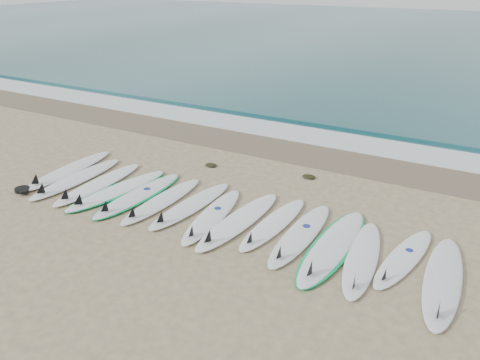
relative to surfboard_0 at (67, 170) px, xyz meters
The scene contains 23 objects.
ground 4.28m from the surfboard_0, ahead, with size 120.00×120.00×0.00m, color tan.
ocean 32.76m from the surfboard_0, 82.50° to the left, with size 120.00×55.00×0.03m, color #20585F.
wet_sand_band 5.91m from the surfboard_0, 43.67° to the left, with size 120.00×1.80×0.01m, color brown.
foam_band 6.96m from the surfboard_0, 52.04° to the left, with size 120.00×1.40×0.04m, color silver.
wave_crest 8.19m from the surfboard_0, 58.51° to the left, with size 120.00×1.00×0.10m, color #20585F.
surfboard_0 is the anchor object (origin of this frame).
surfboard_1 0.62m from the surfboard_0, 26.22° to the right, with size 0.60×2.76×0.35m.
surfboard_2 1.25m from the surfboard_0, 11.18° to the right, with size 0.59×2.70×0.34m.
surfboard_3 1.85m from the surfboard_0, ahead, with size 1.06×2.79×0.35m.
surfboard_4 2.41m from the surfboard_0, ahead, with size 0.74×2.69×0.34m.
surfboard_5 3.03m from the surfboard_0, ahead, with size 0.58×2.55×0.32m.
surfboard_6 3.68m from the surfboard_0, ahead, with size 0.71×2.60×0.33m.
surfboard_7 4.32m from the surfboard_0, ahead, with size 0.83×2.54×0.32m.
surfboard_8 4.87m from the surfboard_0, ahead, with size 0.76×2.80×0.35m.
surfboard_9 5.51m from the surfboard_0, ahead, with size 0.65×2.45×0.31m.
surfboard_10 6.12m from the surfboard_0, ahead, with size 0.56×2.61×0.33m.
surfboard_11 6.78m from the surfboard_0, ahead, with size 0.77×2.94×0.37m.
surfboard_12 7.34m from the surfboard_0, ahead, with size 0.85×2.58×0.32m.
surfboard_13 7.94m from the surfboard_0, ahead, with size 0.87×2.34×0.29m.
surfboard_14 8.63m from the surfboard_0, ahead, with size 0.71×2.76×0.35m.
seaweed_near 3.51m from the surfboard_0, 35.99° to the left, with size 0.32×0.25×0.06m, color black.
seaweed_far 5.86m from the surfboard_0, 26.17° to the left, with size 0.32×0.25×0.06m, color black.
leash_coil 1.26m from the surfboard_0, 90.79° to the right, with size 0.46×0.36×0.11m.
Camera 1 is at (4.51, -7.08, 4.50)m, focal length 35.00 mm.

